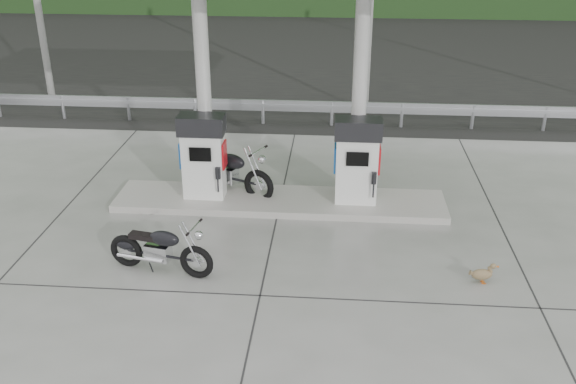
# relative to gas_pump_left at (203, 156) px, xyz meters

# --- Properties ---
(ground) EXTENTS (160.00, 160.00, 0.00)m
(ground) POSITION_rel_gas_pump_left_xyz_m (1.60, -2.50, -1.07)
(ground) COLOR black
(ground) RESTS_ON ground
(forecourt_apron) EXTENTS (18.00, 14.00, 0.02)m
(forecourt_apron) POSITION_rel_gas_pump_left_xyz_m (1.60, -2.50, -1.06)
(forecourt_apron) COLOR slate
(forecourt_apron) RESTS_ON ground
(pump_island) EXTENTS (7.00, 1.40, 0.15)m
(pump_island) POSITION_rel_gas_pump_left_xyz_m (1.60, 0.00, -0.98)
(pump_island) COLOR #A29E97
(pump_island) RESTS_ON forecourt_apron
(gas_pump_left) EXTENTS (0.95, 0.55, 1.80)m
(gas_pump_left) POSITION_rel_gas_pump_left_xyz_m (0.00, 0.00, 0.00)
(gas_pump_left) COLOR white
(gas_pump_left) RESTS_ON pump_island
(gas_pump_right) EXTENTS (0.95, 0.55, 1.80)m
(gas_pump_right) POSITION_rel_gas_pump_left_xyz_m (3.20, 0.00, 0.00)
(gas_pump_right) COLOR white
(gas_pump_right) RESTS_ON pump_island
(canopy_column_left) EXTENTS (0.30, 0.30, 5.00)m
(canopy_column_left) POSITION_rel_gas_pump_left_xyz_m (0.00, 0.40, 1.60)
(canopy_column_left) COLOR silver
(canopy_column_left) RESTS_ON pump_island
(canopy_column_right) EXTENTS (0.30, 0.30, 5.00)m
(canopy_column_right) POSITION_rel_gas_pump_left_xyz_m (3.20, 0.40, 1.60)
(canopy_column_right) COLOR silver
(canopy_column_right) RESTS_ON pump_island
(guardrail) EXTENTS (26.00, 0.16, 1.42)m
(guardrail) POSITION_rel_gas_pump_left_xyz_m (1.60, 5.50, -0.36)
(guardrail) COLOR #A5A7AD
(guardrail) RESTS_ON ground
(road) EXTENTS (60.00, 7.00, 0.01)m
(road) POSITION_rel_gas_pump_left_xyz_m (1.60, 9.00, -1.07)
(road) COLOR black
(road) RESTS_ON ground
(motorcycle_left) EXTENTS (1.91, 0.95, 0.87)m
(motorcycle_left) POSITION_rel_gas_pump_left_xyz_m (-0.20, -2.87, -0.62)
(motorcycle_left) COLOR black
(motorcycle_left) RESTS_ON forecourt_apron
(motorcycle_right) EXTENTS (2.24, 1.53, 1.02)m
(motorcycle_right) POSITION_rel_gas_pump_left_xyz_m (0.42, 0.49, -0.54)
(motorcycle_right) COLOR black
(motorcycle_right) RESTS_ON forecourt_apron
(duck) EXTENTS (0.45, 0.18, 0.32)m
(duck) POSITION_rel_gas_pump_left_xyz_m (5.30, -2.80, -0.89)
(duck) COLOR brown
(duck) RESTS_ON forecourt_apron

